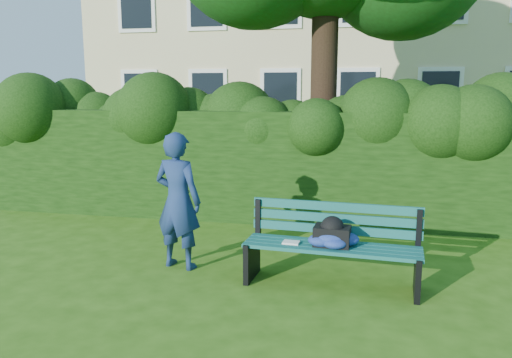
# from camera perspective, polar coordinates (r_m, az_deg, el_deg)

# --- Properties ---
(ground) EXTENTS (80.00, 80.00, 0.00)m
(ground) POSITION_cam_1_polar(r_m,az_deg,el_deg) (6.42, -1.13, -9.31)
(ground) COLOR #2F5A11
(ground) RESTS_ON ground
(hedge) EXTENTS (10.00, 1.00, 1.80)m
(hedge) POSITION_cam_1_polar(r_m,az_deg,el_deg) (8.30, 2.30, 1.57)
(hedge) COLOR black
(hedge) RESTS_ON ground
(park_bench) EXTENTS (1.94, 0.69, 0.89)m
(park_bench) POSITION_cam_1_polar(r_m,az_deg,el_deg) (5.57, 8.67, -7.11)
(park_bench) COLOR #0F4C4A
(park_bench) RESTS_ON ground
(man_reading) EXTENTS (0.68, 0.52, 1.66)m
(man_reading) POSITION_cam_1_polar(r_m,az_deg,el_deg) (6.05, -8.91, -2.48)
(man_reading) COLOR navy
(man_reading) RESTS_ON ground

